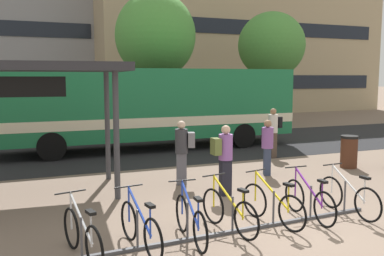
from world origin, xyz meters
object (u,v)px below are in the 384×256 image
object	(u,v)px
parked_bicycle_blue_1	(140,228)
street_tree_0	(271,45)
parked_bicycle_blue_2	(191,220)
trash_bin	(349,152)
parked_bicycle_silver_0	(82,236)
street_tree_1	(155,36)
city_bus	(145,105)
commuter_black_pack_2	(267,143)
commuter_grey_pack_1	(183,148)
parked_bicycle_yellow_4	(272,205)
parked_bicycle_white_6	(349,197)
parked_bicycle_yellow_3	(229,211)
commuter_olive_pack_4	(224,155)
commuter_black_pack_3	(273,129)
parked_bicycle_purple_5	(309,201)

from	to	relation	value
parked_bicycle_blue_1	street_tree_0	world-z (taller)	street_tree_0
parked_bicycle_blue_2	trash_bin	size ratio (longest dim) A/B	1.67
parked_bicycle_blue_2	parked_bicycle_blue_1	bearing A→B (deg)	95.71
parked_bicycle_blue_2	street_tree_0	distance (m)	20.15
parked_bicycle_silver_0	street_tree_1	distance (m)	16.23
city_bus	street_tree_1	bearing A→B (deg)	-111.17
parked_bicycle_blue_1	trash_bin	size ratio (longest dim) A/B	1.66
parked_bicycle_silver_0	commuter_black_pack_2	size ratio (longest dim) A/B	1.03
parked_bicycle_blue_1	commuter_grey_pack_1	xyz separation A→B (m)	(2.18, 3.80, 0.61)
commuter_black_pack_2	parked_bicycle_yellow_4	bearing A→B (deg)	-5.57
parked_bicycle_yellow_4	parked_bicycle_blue_1	bearing A→B (deg)	83.32
parked_bicycle_white_6	commuter_black_pack_2	distance (m)	3.83
parked_bicycle_blue_1	commuter_black_pack_2	size ratio (longest dim) A/B	1.05
parked_bicycle_yellow_4	parked_bicycle_white_6	world-z (taller)	same
city_bus	trash_bin	xyz separation A→B (m)	(5.06, -5.81, -1.26)
city_bus	parked_bicycle_yellow_3	size ratio (longest dim) A/B	7.07
parked_bicycle_yellow_4	city_bus	bearing A→B (deg)	-12.53
commuter_black_pack_2	commuter_olive_pack_4	bearing A→B (deg)	-30.02
trash_bin	commuter_black_pack_2	bearing A→B (deg)	177.40
street_tree_1	parked_bicycle_yellow_3	bearing A→B (deg)	-101.67
parked_bicycle_white_6	commuter_black_pack_3	bearing A→B (deg)	-21.53
parked_bicycle_purple_5	commuter_black_pack_2	distance (m)	3.96
street_tree_0	parked_bicycle_white_6	bearing A→B (deg)	-116.98
parked_bicycle_silver_0	parked_bicycle_yellow_3	xyz separation A→B (m)	(2.70, 0.22, 0.00)
parked_bicycle_blue_1	street_tree_1	world-z (taller)	street_tree_1
commuter_black_pack_2	parked_bicycle_yellow_3	bearing A→B (deg)	-15.26
parked_bicycle_yellow_4	commuter_grey_pack_1	bearing A→B (deg)	-3.44
street_tree_1	parked_bicycle_yellow_4	bearing A→B (deg)	-97.90
parked_bicycle_yellow_3	street_tree_0	distance (m)	19.52
parked_bicycle_purple_5	trash_bin	xyz separation A→B (m)	(4.25, 3.56, 0.13)
street_tree_0	commuter_black_pack_2	bearing A→B (deg)	-122.61
commuter_olive_pack_4	parked_bicycle_white_6	bearing A→B (deg)	-52.63
parked_bicycle_blue_1	parked_bicycle_purple_5	distance (m)	3.59
commuter_black_pack_2	commuter_olive_pack_4	distance (m)	2.63
parked_bicycle_purple_5	commuter_grey_pack_1	xyz separation A→B (m)	(-1.40, 3.55, 0.61)
parked_bicycle_white_6	commuter_black_pack_3	xyz separation A→B (m)	(1.99, 5.97, 0.64)
parked_bicycle_yellow_4	commuter_black_pack_3	bearing A→B (deg)	-45.06
parked_bicycle_purple_5	trash_bin	size ratio (longest dim) A/B	1.67
parked_bicycle_purple_5	commuter_grey_pack_1	world-z (taller)	commuter_grey_pack_1
parked_bicycle_purple_5	commuter_black_pack_3	bearing A→B (deg)	-24.69
parked_bicycle_yellow_4	commuter_black_pack_2	size ratio (longest dim) A/B	1.04
parked_bicycle_yellow_4	commuter_grey_pack_1	world-z (taller)	commuter_grey_pack_1
parked_bicycle_blue_1	parked_bicycle_purple_5	size ratio (longest dim) A/B	0.99
commuter_black_pack_2	street_tree_1	distance (m)	11.31
street_tree_1	parked_bicycle_blue_2	bearing A→B (deg)	-104.69
parked_bicycle_blue_2	commuter_black_pack_3	size ratio (longest dim) A/B	0.97
parked_bicycle_silver_0	parked_bicycle_yellow_3	size ratio (longest dim) A/B	0.99
commuter_grey_pack_1	street_tree_1	world-z (taller)	street_tree_1
city_bus	parked_bicycle_purple_5	world-z (taller)	city_bus
parked_bicycle_purple_5	street_tree_1	size ratio (longest dim) A/B	0.24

